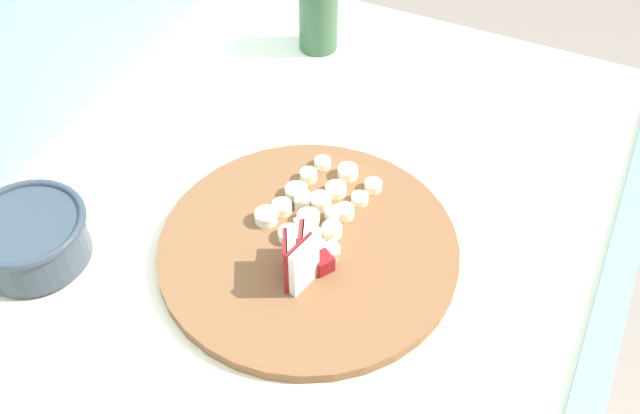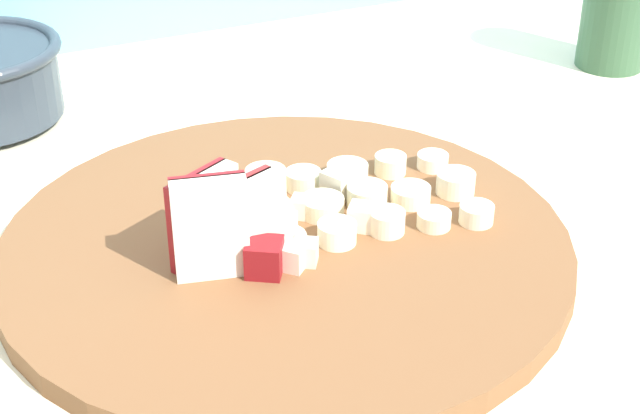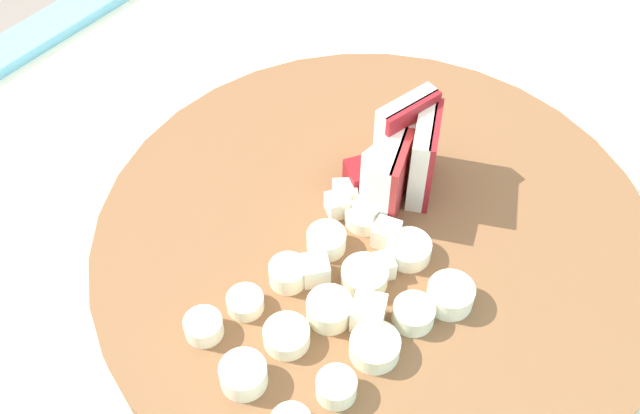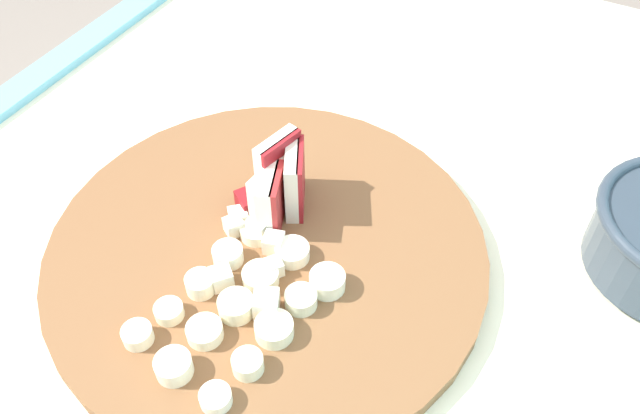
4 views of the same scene
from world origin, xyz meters
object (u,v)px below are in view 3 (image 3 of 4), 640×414
at_px(cutting_board, 377,242).
at_px(apple_wedge_fan, 404,160).
at_px(apple_dice_pile, 360,228).
at_px(banana_slice_rows, 339,305).

distance_m(cutting_board, apple_wedge_fan, 0.06).
bearing_deg(apple_wedge_fan, cutting_board, 15.09).
height_order(cutting_board, apple_wedge_fan, apple_wedge_fan).
bearing_deg(apple_dice_pile, cutting_board, 136.10).
distance_m(apple_wedge_fan, banana_slice_rows, 0.11).
relative_size(apple_dice_pile, banana_slice_rows, 0.65).
bearing_deg(banana_slice_rows, cutting_board, -164.73).
distance_m(cutting_board, apple_dice_pile, 0.02).
bearing_deg(apple_wedge_fan, apple_dice_pile, 3.42).
relative_size(cutting_board, banana_slice_rows, 2.20).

